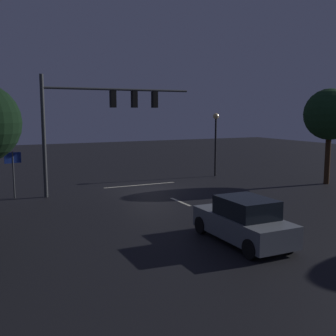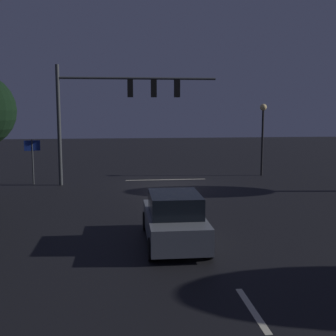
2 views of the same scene
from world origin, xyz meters
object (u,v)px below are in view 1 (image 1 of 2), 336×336
Objects in this scene: route_sign at (13,165)px; street_lamp_left_kerb at (216,132)px; traffic_signal_assembly at (101,110)px; tree_left_far at (330,115)px; car_approaching at (243,221)px.

street_lamp_left_kerb is at bearing -173.21° from route_sign.
traffic_signal_assembly is 9.84m from street_lamp_left_kerb.
tree_left_far is (-19.37, 4.36, 2.72)m from route_sign.
tree_left_far is at bearing 129.25° from street_lamp_left_kerb.
car_approaching is (-1.84, 11.58, -4.11)m from traffic_signal_assembly.
car_approaching is 0.69× the size of tree_left_far.
route_sign is (6.79, -12.07, 1.10)m from car_approaching.
tree_left_far is (-12.58, -7.71, 3.82)m from car_approaching.
tree_left_far is at bearing -148.49° from car_approaching.
route_sign is (4.95, -0.49, -3.01)m from traffic_signal_assembly.
route_sign is at bearing -12.68° from tree_left_far.
street_lamp_left_kerb is (-9.46, -2.21, -1.58)m from traffic_signal_assembly.
traffic_signal_assembly is 3.49× the size of route_sign.
traffic_signal_assembly is 1.45× the size of tree_left_far.
tree_left_far reaches higher than route_sign.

